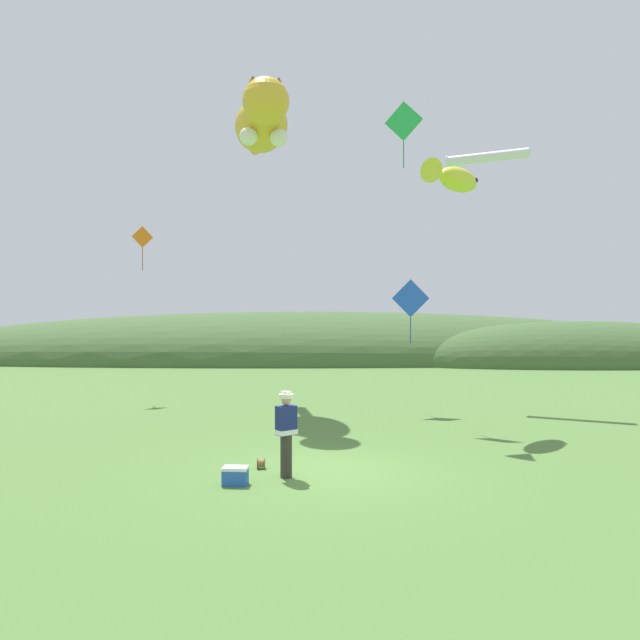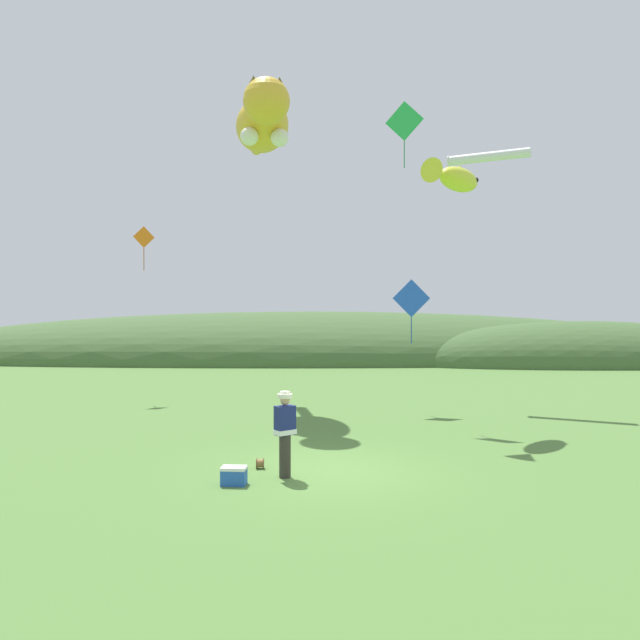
{
  "view_description": "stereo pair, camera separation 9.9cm",
  "coord_description": "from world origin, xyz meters",
  "px_view_note": "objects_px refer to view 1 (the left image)",
  "views": [
    {
      "loc": [
        -0.4,
        -13.23,
        3.41
      ],
      "look_at": [
        0.0,
        4.0,
        3.19
      ],
      "focal_mm": 35.0,
      "sensor_mm": 36.0,
      "label": 1
    },
    {
      "loc": [
        -0.3,
        -13.23,
        3.41
      ],
      "look_at": [
        0.0,
        4.0,
        3.19
      ],
      "focal_mm": 35.0,
      "sensor_mm": 36.0,
      "label": 2
    }
  ],
  "objects_px": {
    "kite_diamond_blue": "(411,299)",
    "kite_spool": "(261,463)",
    "festival_attendant": "(286,431)",
    "kite_fish_windsock": "(454,178)",
    "kite_giant_cat": "(262,123)",
    "kite_diamond_orange": "(142,238)",
    "kite_tube_streamer": "(486,157)",
    "kite_diamond_green": "(404,122)",
    "picnic_cooler": "(235,476)"
  },
  "relations": [
    {
      "from": "kite_diamond_blue",
      "to": "kite_spool",
      "type": "bearing_deg",
      "value": -120.3
    },
    {
      "from": "festival_attendant",
      "to": "kite_fish_windsock",
      "type": "distance_m",
      "value": 10.09
    },
    {
      "from": "kite_spool",
      "to": "kite_giant_cat",
      "type": "distance_m",
      "value": 13.68
    },
    {
      "from": "kite_spool",
      "to": "kite_giant_cat",
      "type": "relative_size",
      "value": 0.03
    },
    {
      "from": "kite_fish_windsock",
      "to": "kite_diamond_blue",
      "type": "relative_size",
      "value": 1.14
    },
    {
      "from": "kite_fish_windsock",
      "to": "kite_diamond_orange",
      "type": "xyz_separation_m",
      "value": [
        -10.97,
        6.2,
        -1.09
      ]
    },
    {
      "from": "kite_giant_cat",
      "to": "kite_diamond_blue",
      "type": "relative_size",
      "value": 3.07
    },
    {
      "from": "kite_tube_streamer",
      "to": "kite_diamond_orange",
      "type": "height_order",
      "value": "kite_tube_streamer"
    },
    {
      "from": "kite_giant_cat",
      "to": "kite_spool",
      "type": "bearing_deg",
      "value": -86.24
    },
    {
      "from": "kite_diamond_orange",
      "to": "kite_giant_cat",
      "type": "bearing_deg",
      "value": -25.01
    },
    {
      "from": "kite_diamond_green",
      "to": "kite_diamond_blue",
      "type": "bearing_deg",
      "value": 59.1
    },
    {
      "from": "kite_fish_windsock",
      "to": "kite_diamond_blue",
      "type": "bearing_deg",
      "value": 108.2
    },
    {
      "from": "kite_fish_windsock",
      "to": "kite_giant_cat",
      "type": "bearing_deg",
      "value": 147.18
    },
    {
      "from": "kite_spool",
      "to": "kite_diamond_orange",
      "type": "height_order",
      "value": "kite_diamond_orange"
    },
    {
      "from": "festival_attendant",
      "to": "kite_diamond_blue",
      "type": "relative_size",
      "value": 0.8
    },
    {
      "from": "picnic_cooler",
      "to": "kite_diamond_blue",
      "type": "height_order",
      "value": "kite_diamond_blue"
    },
    {
      "from": "kite_fish_windsock",
      "to": "picnic_cooler",
      "type": "bearing_deg",
      "value": -131.99
    },
    {
      "from": "kite_spool",
      "to": "picnic_cooler",
      "type": "distance_m",
      "value": 1.34
    },
    {
      "from": "kite_giant_cat",
      "to": "kite_tube_streamer",
      "type": "bearing_deg",
      "value": 6.0
    },
    {
      "from": "kite_spool",
      "to": "kite_tube_streamer",
      "type": "xyz_separation_m",
      "value": [
        7.83,
        10.03,
        9.18
      ]
    },
    {
      "from": "kite_spool",
      "to": "kite_fish_windsock",
      "type": "height_order",
      "value": "kite_fish_windsock"
    },
    {
      "from": "picnic_cooler",
      "to": "kite_tube_streamer",
      "type": "xyz_separation_m",
      "value": [
        8.25,
        11.3,
        9.11
      ]
    },
    {
      "from": "festival_attendant",
      "to": "kite_diamond_orange",
      "type": "xyz_separation_m",
      "value": [
        -6.09,
        12.17,
        5.41
      ]
    },
    {
      "from": "picnic_cooler",
      "to": "kite_diamond_blue",
      "type": "distance_m",
      "value": 11.04
    },
    {
      "from": "kite_diamond_orange",
      "to": "kite_diamond_blue",
      "type": "relative_size",
      "value": 0.8
    },
    {
      "from": "kite_spool",
      "to": "picnic_cooler",
      "type": "relative_size",
      "value": 0.44
    },
    {
      "from": "kite_spool",
      "to": "picnic_cooler",
      "type": "height_order",
      "value": "picnic_cooler"
    },
    {
      "from": "kite_diamond_green",
      "to": "kite_diamond_orange",
      "type": "relative_size",
      "value": 1.26
    },
    {
      "from": "kite_spool",
      "to": "kite_diamond_blue",
      "type": "distance_m",
      "value": 9.84
    },
    {
      "from": "festival_attendant",
      "to": "picnic_cooler",
      "type": "bearing_deg",
      "value": -151.39
    },
    {
      "from": "festival_attendant",
      "to": "kite_diamond_green",
      "type": "relative_size",
      "value": 0.8
    },
    {
      "from": "kite_diamond_green",
      "to": "kite_tube_streamer",
      "type": "bearing_deg",
      "value": 37.5
    },
    {
      "from": "kite_giant_cat",
      "to": "kite_diamond_orange",
      "type": "relative_size",
      "value": 3.86
    },
    {
      "from": "festival_attendant",
      "to": "kite_fish_windsock",
      "type": "xyz_separation_m",
      "value": [
        4.88,
        5.98,
        6.51
      ]
    },
    {
      "from": "festival_attendant",
      "to": "kite_spool",
      "type": "bearing_deg",
      "value": 127.99
    },
    {
      "from": "kite_diamond_blue",
      "to": "kite_diamond_green",
      "type": "bearing_deg",
      "value": -120.9
    },
    {
      "from": "kite_diamond_blue",
      "to": "kite_tube_streamer",
      "type": "bearing_deg",
      "value": 33.92
    },
    {
      "from": "picnic_cooler",
      "to": "kite_diamond_green",
      "type": "distance_m",
      "value": 13.67
    },
    {
      "from": "kite_spool",
      "to": "kite_diamond_orange",
      "type": "distance_m",
      "value": 14.16
    },
    {
      "from": "kite_fish_windsock",
      "to": "kite_diamond_orange",
      "type": "bearing_deg",
      "value": 150.54
    },
    {
      "from": "kite_fish_windsock",
      "to": "kite_diamond_blue",
      "type": "xyz_separation_m",
      "value": [
        -0.86,
        2.61,
        -3.6
      ]
    },
    {
      "from": "picnic_cooler",
      "to": "kite_diamond_green",
      "type": "height_order",
      "value": "kite_diamond_green"
    },
    {
      "from": "kite_tube_streamer",
      "to": "picnic_cooler",
      "type": "bearing_deg",
      "value": -126.11
    },
    {
      "from": "kite_diamond_green",
      "to": "picnic_cooler",
      "type": "bearing_deg",
      "value": -118.61
    },
    {
      "from": "kite_fish_windsock",
      "to": "kite_diamond_orange",
      "type": "height_order",
      "value": "kite_fish_windsock"
    },
    {
      "from": "festival_attendant",
      "to": "kite_spool",
      "type": "relative_size",
      "value": 7.68
    },
    {
      "from": "kite_giant_cat",
      "to": "kite_fish_windsock",
      "type": "distance_m",
      "value": 7.72
    },
    {
      "from": "kite_diamond_green",
      "to": "kite_diamond_blue",
      "type": "height_order",
      "value": "kite_diamond_green"
    },
    {
      "from": "kite_fish_windsock",
      "to": "kite_tube_streamer",
      "type": "bearing_deg",
      "value": 63.55
    },
    {
      "from": "picnic_cooler",
      "to": "festival_attendant",
      "type": "bearing_deg",
      "value": 28.61
    }
  ]
}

